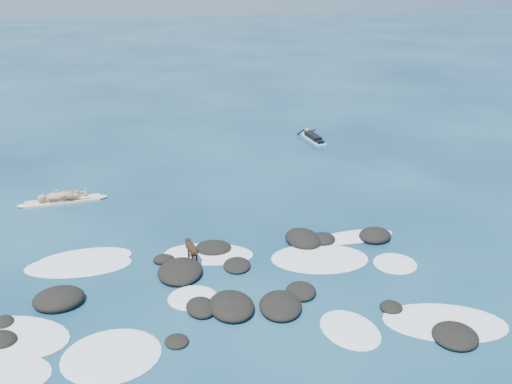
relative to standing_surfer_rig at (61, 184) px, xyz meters
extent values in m
plane|color=#0A2642|center=(5.79, -6.46, -0.80)|extent=(160.00, 160.00, 0.00)
ellipsoid|color=black|center=(5.55, -5.11, -0.72)|extent=(1.39, 1.26, 0.31)
ellipsoid|color=black|center=(10.12, -9.51, -0.73)|extent=(0.77, 0.78, 0.25)
ellipsoid|color=black|center=(4.34, -6.52, -0.68)|extent=(1.72, 1.90, 0.44)
ellipsoid|color=black|center=(5.66, -8.70, -0.68)|extent=(1.49, 1.74, 0.45)
ellipsoid|color=black|center=(8.70, -5.10, -0.67)|extent=(1.52, 1.74, 0.51)
ellipsoid|color=black|center=(4.04, -9.93, -0.75)|extent=(0.83, 0.85, 0.18)
ellipsoid|color=black|center=(6.17, -6.38, -0.74)|extent=(1.04, 1.18, 0.24)
ellipsoid|color=black|center=(-0.56, -8.26, -0.74)|extent=(0.75, 0.82, 0.21)
ellipsoid|color=black|center=(0.80, -7.48, -0.66)|extent=(1.56, 1.36, 0.54)
ellipsoid|color=black|center=(4.80, -8.58, -0.71)|extent=(1.03, 1.21, 0.34)
ellipsoid|color=black|center=(9.38, -5.18, -0.71)|extent=(1.22, 1.19, 0.36)
ellipsoid|color=black|center=(7.03, -8.92, -0.69)|extent=(1.48, 1.71, 0.40)
ellipsoid|color=black|center=(-0.44, -9.10, -0.71)|extent=(1.10, 1.03, 0.35)
ellipsoid|color=black|center=(7.80, -8.27, -0.72)|extent=(1.12, 1.22, 0.32)
ellipsoid|color=black|center=(11.24, -11.08, -0.71)|extent=(1.65, 1.68, 0.34)
ellipsoid|color=black|center=(3.86, -5.61, -0.72)|extent=(0.77, 0.64, 0.30)
ellipsoid|color=black|center=(11.27, -5.30, -0.68)|extent=(1.55, 1.49, 0.46)
ellipsoid|color=white|center=(5.36, -5.38, -0.79)|extent=(3.31, 2.19, 0.12)
ellipsoid|color=white|center=(1.27, -4.96, -0.79)|extent=(3.23, 1.70, 0.12)
ellipsoid|color=white|center=(4.62, -7.93, -0.79)|extent=(1.61, 1.50, 0.12)
ellipsoid|color=white|center=(11.26, -7.12, -0.79)|extent=(1.45, 1.44, 0.12)
ellipsoid|color=white|center=(2.40, -10.16, -0.79)|extent=(2.72, 2.44, 0.12)
ellipsoid|color=white|center=(8.94, -6.35, -0.79)|extent=(3.51, 2.50, 0.12)
ellipsoid|color=white|center=(11.32, -10.39, -0.79)|extent=(3.78, 2.70, 0.12)
ellipsoid|color=white|center=(8.65, -10.23, -0.79)|extent=(1.99, 2.28, 0.12)
ellipsoid|color=white|center=(-0.27, -8.93, -0.79)|extent=(3.72, 2.87, 0.12)
ellipsoid|color=white|center=(1.13, -5.37, -0.79)|extent=(3.46, 1.70, 0.12)
ellipsoid|color=white|center=(10.60, -5.07, -0.79)|extent=(3.05, 1.24, 0.12)
ellipsoid|color=white|center=(4.79, -5.65, -0.79)|extent=(1.10, 0.90, 0.12)
cube|color=beige|center=(0.00, 0.00, -0.74)|extent=(3.00, 0.96, 0.10)
ellipsoid|color=beige|center=(1.46, 0.18, -0.74)|extent=(0.62, 0.40, 0.11)
ellipsoid|color=beige|center=(-1.46, -0.18, -0.74)|extent=(0.62, 0.40, 0.11)
imported|color=tan|center=(0.00, 0.00, 0.26)|extent=(0.54, 0.75, 1.91)
cube|color=white|center=(12.25, 6.24, -0.74)|extent=(0.87, 2.36, 0.08)
ellipsoid|color=white|center=(12.07, 7.38, -0.74)|extent=(0.35, 0.54, 0.09)
cube|color=black|center=(12.25, 6.24, -0.59)|extent=(0.63, 1.46, 0.23)
sphere|color=tan|center=(12.12, 7.05, -0.46)|extent=(0.28, 0.28, 0.24)
cylinder|color=black|center=(11.81, 7.16, -0.60)|extent=(0.54, 0.38, 0.26)
cylinder|color=black|center=(12.39, 7.25, -0.60)|extent=(0.58, 0.23, 0.26)
cube|color=black|center=(12.37, 5.46, -0.63)|extent=(0.44, 0.62, 0.15)
cylinder|color=black|center=(4.79, -5.75, -0.33)|extent=(0.40, 0.60, 0.27)
sphere|color=black|center=(4.73, -5.51, -0.33)|extent=(0.34, 0.34, 0.28)
sphere|color=black|center=(4.86, -5.99, -0.33)|extent=(0.31, 0.31, 0.25)
sphere|color=black|center=(4.69, -5.36, -0.23)|extent=(0.24, 0.24, 0.20)
cone|color=black|center=(4.66, -5.25, -0.25)|extent=(0.13, 0.15, 0.10)
cone|color=black|center=(4.64, -5.38, -0.15)|extent=(0.11, 0.09, 0.10)
cone|color=black|center=(4.74, -5.36, -0.15)|extent=(0.11, 0.09, 0.10)
cylinder|color=black|center=(4.68, -5.59, -0.62)|extent=(0.08, 0.08, 0.36)
cylinder|color=black|center=(4.81, -5.55, -0.62)|extent=(0.08, 0.08, 0.36)
cylinder|color=black|center=(4.78, -5.95, -0.62)|extent=(0.08, 0.08, 0.36)
cylinder|color=black|center=(4.91, -5.92, -0.62)|extent=(0.08, 0.08, 0.36)
cylinder|color=black|center=(4.89, -6.11, -0.28)|extent=(0.11, 0.26, 0.16)
camera|label=1|loc=(3.88, -22.22, 8.55)|focal=40.00mm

